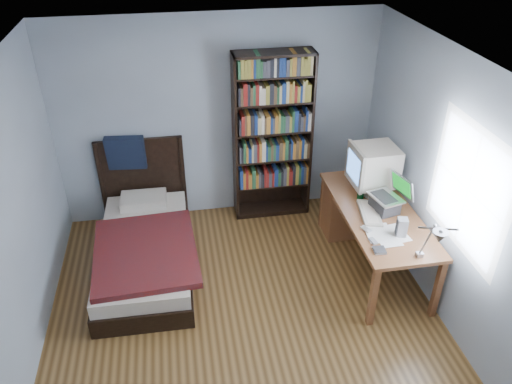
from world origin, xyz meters
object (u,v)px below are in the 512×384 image
(soda_can, at_px, (361,194))
(bed, at_px, (145,244))
(bookshelf, at_px, (272,138))
(speaker, at_px, (402,227))
(keyboard, at_px, (370,213))
(crt_monitor, at_px, (373,166))
(desk, at_px, (359,209))
(laptop, at_px, (387,201))
(desk_lamp, at_px, (437,238))

(soda_can, bearing_deg, bed, 174.91)
(bookshelf, distance_m, bed, 1.94)
(speaker, xyz_separation_m, bed, (-2.52, 0.90, -0.57))
(keyboard, relative_size, soda_can, 3.73)
(soda_can, relative_size, bed, 0.06)
(crt_monitor, bearing_deg, bed, 178.89)
(keyboard, distance_m, bookshelf, 1.55)
(desk, xyz_separation_m, soda_can, (-0.10, -0.24, 0.37))
(bookshelf, bearing_deg, desk, -41.39)
(keyboard, bearing_deg, speaker, -57.00)
(laptop, height_order, keyboard, laptop)
(soda_can, relative_size, bookshelf, 0.06)
(desk_lamp, xyz_separation_m, speaker, (0.09, 0.71, -0.41))
(desk_lamp, distance_m, bed, 3.08)
(crt_monitor, xyz_separation_m, keyboard, (-0.18, -0.46, -0.29))
(desk, relative_size, desk_lamp, 2.78)
(desk_lamp, xyz_separation_m, keyboard, (-0.08, 1.10, -0.49))
(crt_monitor, distance_m, keyboard, 0.57)
(desk_lamp, bearing_deg, keyboard, 94.35)
(desk_lamp, xyz_separation_m, soda_can, (-0.08, 1.41, -0.45))
(desk, relative_size, bookshelf, 0.84)
(keyboard, bearing_deg, desk, 87.68)
(crt_monitor, relative_size, desk_lamp, 0.85)
(soda_can, height_order, bed, bed)
(laptop, relative_size, bed, 0.20)
(keyboard, distance_m, bed, 2.45)
(crt_monitor, xyz_separation_m, desk_lamp, (-0.09, -1.57, 0.21))
(desk, relative_size, crt_monitor, 3.28)
(speaker, bearing_deg, desk_lamp, -82.14)
(crt_monitor, distance_m, speaker, 0.88)
(crt_monitor, bearing_deg, soda_can, -136.45)
(speaker, bearing_deg, bed, 174.95)
(soda_can, height_order, bookshelf, bookshelf)
(laptop, distance_m, bookshelf, 1.60)
(crt_monitor, distance_m, desk_lamp, 1.58)
(speaker, distance_m, bookshelf, 1.95)
(laptop, xyz_separation_m, desk_lamp, (-0.11, -1.15, 0.40))
(crt_monitor, height_order, soda_can, crt_monitor)
(laptop, distance_m, desk_lamp, 1.22)
(speaker, distance_m, bed, 2.74)
(soda_can, bearing_deg, bookshelf, 127.40)
(keyboard, height_order, bed, bed)
(desk, xyz_separation_m, bed, (-2.46, -0.03, -0.16))
(desk, height_order, desk_lamp, desk_lamp)
(bed, bearing_deg, desk, 0.63)
(keyboard, height_order, soda_can, soda_can)
(laptop, height_order, soda_can, laptop)
(desk, xyz_separation_m, bookshelf, (-0.88, 0.77, 0.62))
(laptop, bearing_deg, speaker, -93.07)
(bed, bearing_deg, keyboard, -12.33)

